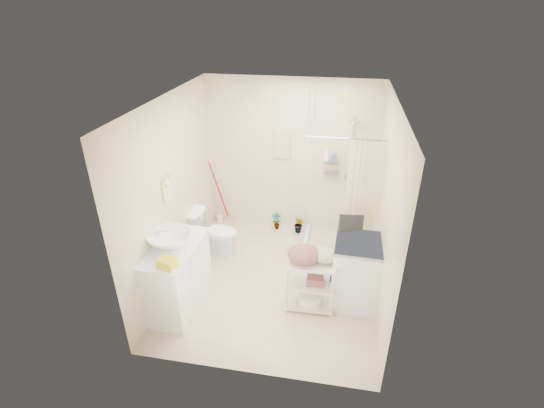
{
  "coord_description": "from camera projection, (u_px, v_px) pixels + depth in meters",
  "views": [
    {
      "loc": [
        0.77,
        -4.47,
        3.66
      ],
      "look_at": [
        -0.08,
        0.25,
        1.13
      ],
      "focal_mm": 26.0,
      "sensor_mm": 36.0,
      "label": 1
    }
  ],
  "objects": [
    {
      "name": "counter_basket",
      "position": [
        167.0,
        263.0,
        4.45
      ],
      "size": [
        0.23,
        0.19,
        0.11
      ],
      "primitive_type": "cube",
      "rotation": [
        0.0,
        0.0,
        -0.21
      ],
      "color": "gold",
      "rests_on": "vanity"
    },
    {
      "name": "washing_machine",
      "position": [
        357.0,
        272.0,
        5.16
      ],
      "size": [
        0.66,
        0.68,
        0.92
      ],
      "primitive_type": "cube",
      "rotation": [
        0.0,
        0.0,
        -0.04
      ],
      "color": "silver",
      "rests_on": "ground"
    },
    {
      "name": "vanity",
      "position": [
        176.0,
        277.0,
        5.07
      ],
      "size": [
        0.65,
        1.09,
        0.93
      ],
      "primitive_type": "cube",
      "rotation": [
        0.0,
        0.0,
        -0.05
      ],
      "color": "silver",
      "rests_on": "ground"
    },
    {
      "name": "wall_left",
      "position": [
        173.0,
        193.0,
        5.33
      ],
      "size": [
        0.04,
        3.2,
        2.6
      ],
      "primitive_type": "cube",
      "color": "beige",
      "rests_on": "ground"
    },
    {
      "name": "tp_holder",
      "position": [
        182.0,
        228.0,
        5.64
      ],
      "size": [
        0.08,
        0.12,
        0.14
      ],
      "primitive_type": null,
      "color": "white",
      "rests_on": "wall_left"
    },
    {
      "name": "laundry_rack",
      "position": [
        311.0,
        280.0,
        5.06
      ],
      "size": [
        0.63,
        0.37,
        0.86
      ],
      "primitive_type": null,
      "rotation": [
        0.0,
        0.0,
        0.02
      ],
      "color": "beige",
      "rests_on": "ground"
    },
    {
      "name": "ironing_board",
      "position": [
        348.0,
        256.0,
        5.25
      ],
      "size": [
        0.35,
        0.21,
        1.18
      ],
      "primitive_type": null,
      "rotation": [
        0.0,
        0.0,
        0.36
      ],
      "color": "black",
      "rests_on": "ground"
    },
    {
      "name": "shampoo_bottle_b",
      "position": [
        334.0,
        157.0,
        6.27
      ],
      "size": [
        0.09,
        0.09,
        0.15
      ],
      "primitive_type": "imported",
      "rotation": [
        0.0,
        0.0,
        0.28
      ],
      "color": "#45589B",
      "rests_on": "shower"
    },
    {
      "name": "potted_plant_a",
      "position": [
        276.0,
        221.0,
        6.93
      ],
      "size": [
        0.18,
        0.14,
        0.31
      ],
      "primitive_type": "imported",
      "rotation": [
        0.0,
        0.0,
        0.16
      ],
      "color": "brown",
      "rests_on": "ground"
    },
    {
      "name": "shampoo_bottle_a",
      "position": [
        327.0,
        155.0,
        6.27
      ],
      "size": [
        0.09,
        0.09,
        0.21
      ],
      "primitive_type": "imported",
      "rotation": [
        0.0,
        0.0,
        0.04
      ],
      "color": "white",
      "rests_on": "shower"
    },
    {
      "name": "towel_ring",
      "position": [
        167.0,
        188.0,
        5.08
      ],
      "size": [
        0.04,
        0.22,
        0.34
      ],
      "primitive_type": null,
      "color": "#F7E594",
      "rests_on": "wall_left"
    },
    {
      "name": "wall_back",
      "position": [
        291.0,
        158.0,
        6.51
      ],
      "size": [
        2.8,
        0.04,
        2.6
      ],
      "primitive_type": "cube",
      "color": "beige",
      "rests_on": "ground"
    },
    {
      "name": "wall_front",
      "position": [
        246.0,
        278.0,
        3.72
      ],
      "size": [
        2.8,
        0.04,
        2.6
      ],
      "primitive_type": "cube",
      "color": "beige",
      "rests_on": "ground"
    },
    {
      "name": "mop",
      "position": [
        218.0,
        192.0,
        6.96
      ],
      "size": [
        0.14,
        0.14,
        1.21
      ],
      "primitive_type": null,
      "rotation": [
        0.0,
        0.0,
        -0.29
      ],
      "color": "#B40A1A",
      "rests_on": "ground"
    },
    {
      "name": "sink",
      "position": [
        170.0,
        240.0,
        4.8
      ],
      "size": [
        0.58,
        0.58,
        0.19
      ],
      "primitive_type": "imported",
      "rotation": [
        0.0,
        0.0,
        -0.06
      ],
      "color": "white",
      "rests_on": "vanity"
    },
    {
      "name": "toilet",
      "position": [
        215.0,
        233.0,
        6.18
      ],
      "size": [
        0.75,
        0.45,
        0.75
      ],
      "primitive_type": "imported",
      "rotation": [
        0.0,
        0.0,
        1.53
      ],
      "color": "white",
      "rests_on": "ground"
    },
    {
      "name": "wall_right",
      "position": [
        385.0,
        211.0,
        4.89
      ],
      "size": [
        0.04,
        3.2,
        2.6
      ],
      "primitive_type": "cube",
      "color": "beige",
      "rests_on": "ground"
    },
    {
      "name": "floor",
      "position": [
        274.0,
        281.0,
        5.72
      ],
      "size": [
        3.2,
        3.2,
        0.0
      ],
      "primitive_type": "plane",
      "color": "beige",
      "rests_on": "ground"
    },
    {
      "name": "hanging_towel",
      "position": [
        282.0,
        146.0,
        6.42
      ],
      "size": [
        0.28,
        0.03,
        0.42
      ],
      "primitive_type": "cube",
      "color": "beige",
      "rests_on": "wall_back"
    },
    {
      "name": "shower",
      "position": [
        341.0,
        189.0,
        6.01
      ],
      "size": [
        1.1,
        1.1,
        2.1
      ],
      "primitive_type": null,
      "color": "silver",
      "rests_on": "ground"
    },
    {
      "name": "potted_plant_b",
      "position": [
        299.0,
        225.0,
        6.81
      ],
      "size": [
        0.23,
        0.23,
        0.33
      ],
      "primitive_type": "imported",
      "rotation": [
        0.0,
        0.0,
        -0.71
      ],
      "color": "#9A4F31",
      "rests_on": "ground"
    },
    {
      "name": "floor_basket",
      "position": [
        183.0,
        319.0,
        4.95
      ],
      "size": [
        0.27,
        0.23,
        0.12
      ],
      "primitive_type": "cube",
      "rotation": [
        0.0,
        0.0,
        -0.26
      ],
      "color": "gold",
      "rests_on": "ground"
    },
    {
      "name": "ceiling",
      "position": [
        275.0,
        101.0,
        4.51
      ],
      "size": [
        2.8,
        3.2,
        0.04
      ],
      "primitive_type": "cube",
      "color": "silver",
      "rests_on": "ground"
    }
  ]
}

